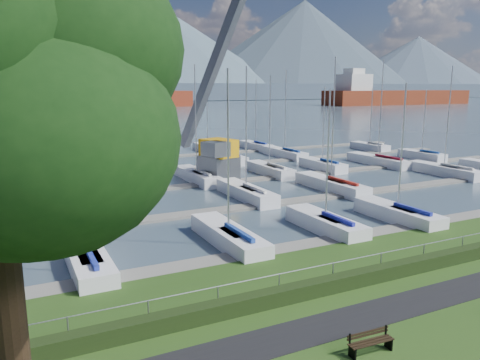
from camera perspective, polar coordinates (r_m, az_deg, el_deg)
path at (r=22.06m, az=18.23°, el=-14.60°), size 160.00×2.00×0.04m
water at (r=277.41m, az=-23.71°, el=8.31°), size 800.00×540.00×0.20m
hedge at (r=23.65m, az=13.79°, el=-11.64°), size 80.00×0.70×0.70m
fence at (r=23.62m, az=13.25°, el=-9.42°), size 80.00×0.04×0.04m
foothill at (r=347.17m, az=-24.43°, el=9.72°), size 900.00×80.00×12.00m
mountains at (r=423.68m, az=-24.31°, el=15.36°), size 1190.00×360.00×115.00m
docks at (r=46.21m, az=-7.75°, el=-0.88°), size 90.00×41.60×0.25m
bench_left at (r=18.40m, az=15.59°, el=-18.48°), size 1.82×0.53×0.85m
crane at (r=48.97m, az=-2.73°, el=6.46°), size 7.19×13.09×22.35m
cargo_ship_mid at (r=235.72m, az=-18.04°, el=9.32°), size 91.84×21.59×21.50m
cargo_ship_east at (r=278.94m, az=18.13°, el=9.53°), size 93.68×18.30×21.50m
sailboat_fleet at (r=47.32m, az=-11.62°, el=6.13°), size 73.52×49.28×13.28m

